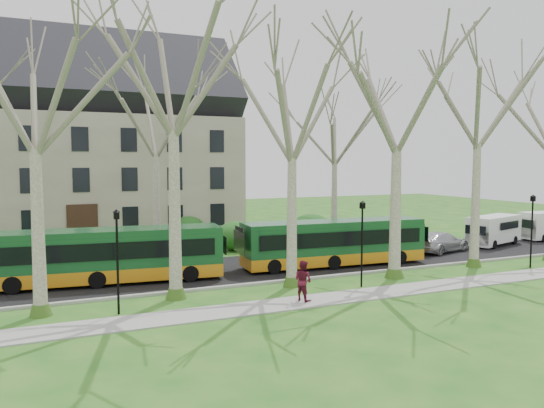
{
  "coord_description": "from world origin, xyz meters",
  "views": [
    {
      "loc": [
        -8.9,
        -23.45,
        6.39
      ],
      "look_at": [
        2.78,
        3.0,
        4.04
      ],
      "focal_mm": 35.0,
      "sensor_mm": 36.0,
      "label": 1
    }
  ],
  "objects_px": {
    "bus_lead": "(109,255)",
    "sedan": "(441,242)",
    "pedestrian_b": "(303,280)",
    "bus_follow": "(334,242)",
    "van_a": "(494,231)"
  },
  "relations": [
    {
      "from": "van_a",
      "to": "pedestrian_b",
      "type": "height_order",
      "value": "van_a"
    },
    {
      "from": "bus_follow",
      "to": "pedestrian_b",
      "type": "bearing_deg",
      "value": -126.38
    },
    {
      "from": "sedan",
      "to": "van_a",
      "type": "distance_m",
      "value": 5.73
    },
    {
      "from": "sedan",
      "to": "van_a",
      "type": "height_order",
      "value": "van_a"
    },
    {
      "from": "bus_lead",
      "to": "van_a",
      "type": "height_order",
      "value": "bus_lead"
    },
    {
      "from": "pedestrian_b",
      "to": "bus_follow",
      "type": "bearing_deg",
      "value": -62.24
    },
    {
      "from": "bus_lead",
      "to": "van_a",
      "type": "bearing_deg",
      "value": 8.16
    },
    {
      "from": "sedan",
      "to": "pedestrian_b",
      "type": "bearing_deg",
      "value": 102.16
    },
    {
      "from": "bus_lead",
      "to": "sedan",
      "type": "relative_size",
      "value": 2.4
    },
    {
      "from": "bus_follow",
      "to": "van_a",
      "type": "bearing_deg",
      "value": 10.83
    },
    {
      "from": "bus_lead",
      "to": "sedan",
      "type": "distance_m",
      "value": 22.4
    },
    {
      "from": "bus_lead",
      "to": "pedestrian_b",
      "type": "height_order",
      "value": "bus_lead"
    },
    {
      "from": "sedan",
      "to": "van_a",
      "type": "bearing_deg",
      "value": -98.41
    },
    {
      "from": "sedan",
      "to": "pedestrian_b",
      "type": "xyz_separation_m",
      "value": [
        -14.74,
        -7.65,
        0.22
      ]
    },
    {
      "from": "bus_follow",
      "to": "pedestrian_b",
      "type": "relative_size",
      "value": 6.16
    }
  ]
}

